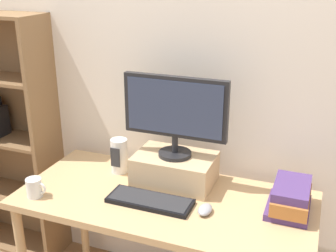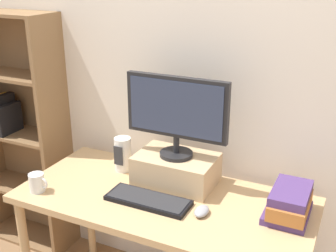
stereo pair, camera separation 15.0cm
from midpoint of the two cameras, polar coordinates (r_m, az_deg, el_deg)
back_wall at (r=2.34m, az=6.00°, el=6.62°), size 7.00×0.08×2.60m
desk at (r=2.20m, az=1.38°, el=-11.48°), size 1.49×0.69×0.78m
bookshelf_unit at (r=3.00m, az=-18.35°, el=-0.53°), size 0.68×0.28×1.62m
riser_box at (r=2.26m, az=3.02°, el=-5.89°), size 0.42×0.28×0.16m
computer_monitor at (r=2.13m, az=3.17°, el=1.94°), size 0.55×0.17×0.43m
keyboard at (r=2.11m, az=-0.63°, el=-10.03°), size 0.42×0.16×0.02m
computer_mouse at (r=2.02m, az=6.75°, el=-11.42°), size 0.06×0.10×0.04m
book_stack at (r=2.07m, az=18.17°, el=-10.00°), size 0.20×0.28×0.14m
coffee_mug at (r=2.26m, az=-15.49°, el=-7.44°), size 0.11×0.08×0.10m
desk_speaker at (r=2.38m, az=-4.34°, el=-3.86°), size 0.09×0.10×0.20m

